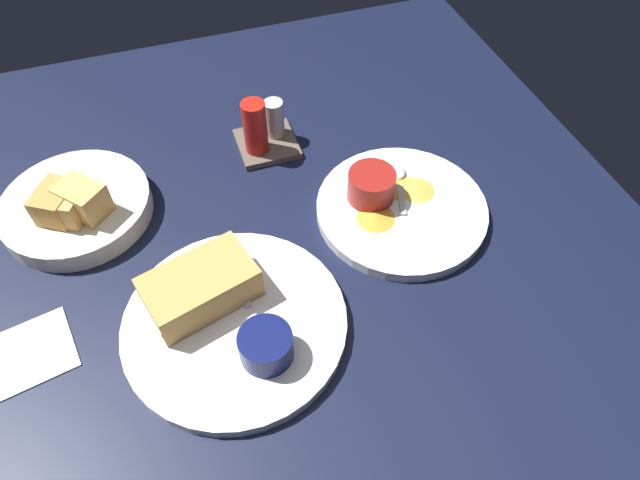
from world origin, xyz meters
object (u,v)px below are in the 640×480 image
ramekin_dark_sauce (266,345)px  ramekin_light_gravy (371,185)px  spoon_by_gravy_ramekin (399,178)px  condiment_caddy (263,131)px  plate_sandwich_main (235,324)px  spoon_by_dark_ramekin (253,316)px  bread_basket_rear (75,206)px  sandwich_half_near (201,287)px  plate_chips_companion (401,209)px

ramekin_dark_sauce → ramekin_light_gravy: size_ratio=0.93×
ramekin_light_gravy → ramekin_dark_sauce: bearing=-136.9°
spoon_by_gravy_ramekin → condiment_caddy: (-16.23, 14.72, 1.44)cm
plate_sandwich_main → ramekin_light_gravy: size_ratio=4.08×
ramekin_dark_sauce → spoon_by_dark_ramekin: 5.41cm
plate_sandwich_main → ramekin_light_gravy: (22.84, 13.49, 3.15)cm
ramekin_light_gravy → bread_basket_rear: (-39.60, 10.80, -1.68)cm
sandwich_half_near → ramekin_light_gravy: bearing=19.8°
sandwich_half_near → plate_chips_companion: bearing=12.0°
plate_sandwich_main → ramekin_dark_sauce: size_ratio=4.36×
ramekin_light_gravy → bread_basket_rear: 41.08cm
ramekin_light_gravy → sandwich_half_near: bearing=-160.2°
plate_chips_companion → spoon_by_dark_ramekin: bearing=-155.9°
ramekin_light_gravy → spoon_by_gravy_ramekin: bearing=19.1°
spoon_by_dark_ramekin → bread_basket_rear: size_ratio=0.48×
spoon_by_gravy_ramekin → bread_basket_rear: bearing=168.6°
bread_basket_rear → ramekin_dark_sauce: bearing=-57.1°
sandwich_half_near → ramekin_light_gravy: 27.29cm
plate_chips_companion → bread_basket_rear: bread_basket_rear is taller
spoon_by_dark_ramekin → spoon_by_gravy_ramekin: bearing=31.2°
condiment_caddy → spoon_by_gravy_ramekin: bearing=-42.2°
spoon_by_gravy_ramekin → ramekin_dark_sauce: bearing=-140.8°
bread_basket_rear → plate_sandwich_main: bearing=-55.4°
ramekin_dark_sauce → condiment_caddy: bearing=75.4°
sandwich_half_near → ramekin_dark_sauce: bearing=-61.1°
ramekin_dark_sauce → condiment_caddy: size_ratio=0.65×
ramekin_dark_sauce → spoon_by_dark_ramekin: bearing=93.9°
sandwich_half_near → ramekin_dark_sauce: sandwich_half_near is taller
spoon_by_dark_ramekin → ramekin_light_gravy: size_ratio=1.50×
plate_sandwich_main → bread_basket_rear: 29.55cm
sandwich_half_near → bread_basket_rear: bearing=124.8°
ramekin_light_gravy → spoon_by_gravy_ramekin: (5.17, 1.79, -1.99)cm
ramekin_light_gravy → spoon_by_gravy_ramekin: 5.82cm
ramekin_dark_sauce → condiment_caddy: 36.68cm
plate_sandwich_main → ramekin_dark_sauce: bearing=-65.2°
sandwich_half_near → spoon_by_dark_ramekin: 7.12cm
plate_sandwich_main → ramekin_dark_sauce: ramekin_dark_sauce is taller
ramekin_dark_sauce → bread_basket_rear: bearing=122.9°
sandwich_half_near → bread_basket_rear: 24.46cm
sandwich_half_near → spoon_by_gravy_ramekin: size_ratio=1.49×
spoon_by_gravy_ramekin → condiment_caddy: condiment_caddy is taller
plate_sandwich_main → bread_basket_rear: (-16.76, 24.29, 1.47)cm
plate_sandwich_main → plate_chips_companion: size_ratio=1.12×
spoon_by_dark_ramekin → spoon_by_gravy_ramekin: size_ratio=1.01×
ramekin_dark_sauce → ramekin_light_gravy: bearing=43.1°
sandwich_half_near → spoon_by_gravy_ramekin: sandwich_half_near is taller
spoon_by_gravy_ramekin → plate_sandwich_main: bearing=-151.4°
ramekin_light_gravy → spoon_by_dark_ramekin: bearing=-146.1°
ramekin_dark_sauce → plate_chips_companion: size_ratio=0.26×
sandwich_half_near → bread_basket_rear: size_ratio=0.72×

